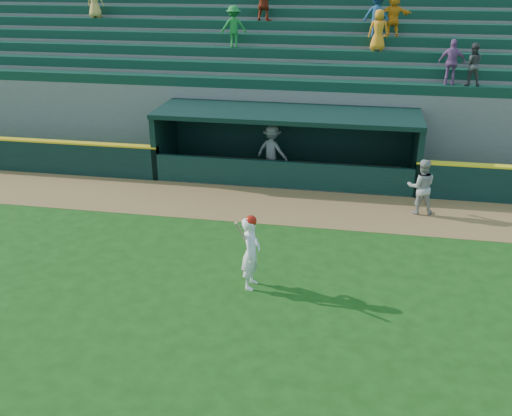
# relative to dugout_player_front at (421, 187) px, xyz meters

# --- Properties ---
(ground) EXTENTS (120.00, 120.00, 0.00)m
(ground) POSITION_rel_dugout_player_front_xyz_m (-4.59, -5.13, -0.89)
(ground) COLOR #174310
(ground) RESTS_ON ground
(warning_track) EXTENTS (40.00, 3.00, 0.01)m
(warning_track) POSITION_rel_dugout_player_front_xyz_m (-4.59, -0.23, -0.88)
(warning_track) COLOR olive
(warning_track) RESTS_ON ground
(dugout_player_front) EXTENTS (0.92, 0.74, 1.78)m
(dugout_player_front) POSITION_rel_dugout_player_front_xyz_m (0.00, 0.00, 0.00)
(dugout_player_front) COLOR #A8A8A3
(dugout_player_front) RESTS_ON ground
(dugout_player_inside) EXTENTS (1.37, 1.07, 1.87)m
(dugout_player_inside) POSITION_rel_dugout_player_front_xyz_m (-5.13, 2.77, 0.05)
(dugout_player_inside) COLOR #ACACA6
(dugout_player_inside) RESTS_ON ground
(dugout) EXTENTS (9.40, 2.80, 2.46)m
(dugout) POSITION_rel_dugout_player_front_xyz_m (-4.59, 2.88, 0.47)
(dugout) COLOR slate
(dugout) RESTS_ON ground
(stands) EXTENTS (34.50, 6.25, 7.62)m
(stands) POSITION_rel_dugout_player_front_xyz_m (-4.58, 7.44, 1.51)
(stands) COLOR slate
(stands) RESTS_ON ground
(batter_at_plate) EXTENTS (0.55, 0.82, 1.90)m
(batter_at_plate) POSITION_rel_dugout_player_front_xyz_m (-4.38, -5.34, 0.06)
(batter_at_plate) COLOR white
(batter_at_plate) RESTS_ON ground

